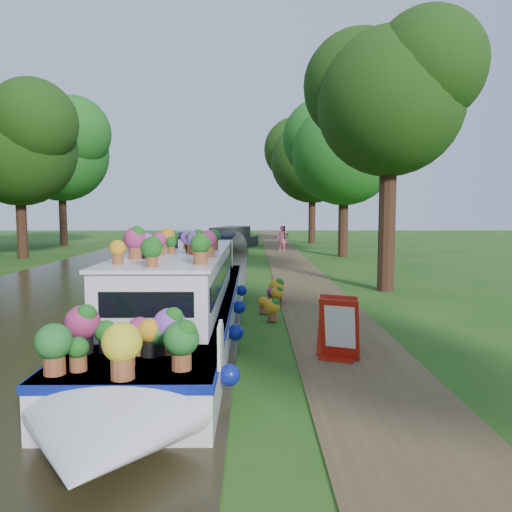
# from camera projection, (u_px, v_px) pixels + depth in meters

# --- Properties ---
(ground) EXTENTS (100.00, 100.00, 0.00)m
(ground) POSITION_uv_depth(u_px,v_px,m) (278.00, 308.00, 13.89)
(ground) COLOR #1F4912
(ground) RESTS_ON ground
(canal_water) EXTENTS (10.00, 100.00, 0.02)m
(canal_water) POSITION_uv_depth(u_px,v_px,m) (62.00, 308.00, 13.86)
(canal_water) COLOR black
(canal_water) RESTS_ON ground
(towpath) EXTENTS (2.20, 100.00, 0.03)m
(towpath) POSITION_uv_depth(u_px,v_px,m) (321.00, 308.00, 13.90)
(towpath) COLOR #4A3B22
(towpath) RESTS_ON ground
(plant_boat) EXTENTS (2.29, 13.52, 2.28)m
(plant_boat) POSITION_uv_depth(u_px,v_px,m) (181.00, 298.00, 10.79)
(plant_boat) COLOR silver
(plant_boat) RESTS_ON canal_water
(tree_near_overhang) EXTENTS (5.52, 5.28, 8.99)m
(tree_near_overhang) POSITION_uv_depth(u_px,v_px,m) (389.00, 91.00, 16.34)
(tree_near_overhang) COLOR black
(tree_near_overhang) RESTS_ON ground
(tree_near_mid) EXTENTS (6.90, 6.60, 9.40)m
(tree_near_mid) POSITION_uv_depth(u_px,v_px,m) (344.00, 144.00, 28.32)
(tree_near_mid) COLOR black
(tree_near_mid) RESTS_ON ground
(tree_near_far) EXTENTS (7.59, 7.26, 10.30)m
(tree_near_far) POSITION_uv_depth(u_px,v_px,m) (312.00, 154.00, 39.22)
(tree_near_far) COLOR black
(tree_near_far) RESTS_ON ground
(tree_far_c) EXTENTS (7.13, 6.82, 9.59)m
(tree_far_c) POSITION_uv_depth(u_px,v_px,m) (18.00, 140.00, 27.22)
(tree_far_c) COLOR black
(tree_far_c) RESTS_ON ground
(tree_far_d) EXTENTS (8.05, 7.70, 10.85)m
(tree_far_d) POSITION_uv_depth(u_px,v_px,m) (61.00, 146.00, 37.09)
(tree_far_d) COLOR black
(tree_far_d) RESTS_ON ground
(second_boat) EXTENTS (3.96, 8.06, 1.48)m
(second_boat) POSITION_uv_depth(u_px,v_px,m) (231.00, 240.00, 34.87)
(second_boat) COLOR black
(second_boat) RESTS_ON canal_water
(sandwich_board) EXTENTS (0.78, 0.81, 1.13)m
(sandwich_board) POSITION_uv_depth(u_px,v_px,m) (338.00, 331.00, 9.11)
(sandwich_board) COLOR #A6180B
(sandwich_board) RESTS_ON towpath
(pedestrian_pink) EXTENTS (0.71, 0.61, 1.65)m
(pedestrian_pink) POSITION_uv_depth(u_px,v_px,m) (282.00, 239.00, 31.99)
(pedestrian_pink) COLOR #E96084
(pedestrian_pink) RESTS_ON towpath
(pedestrian_dark) EXTENTS (0.88, 0.79, 1.48)m
(pedestrian_dark) POSITION_uv_depth(u_px,v_px,m) (284.00, 236.00, 36.93)
(pedestrian_dark) COLOR black
(pedestrian_dark) RESTS_ON towpath
(verge_plant) EXTENTS (0.40, 0.36, 0.38)m
(verge_plant) POSITION_uv_depth(u_px,v_px,m) (273.00, 296.00, 14.73)
(verge_plant) COLOR #35691F
(verge_plant) RESTS_ON ground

